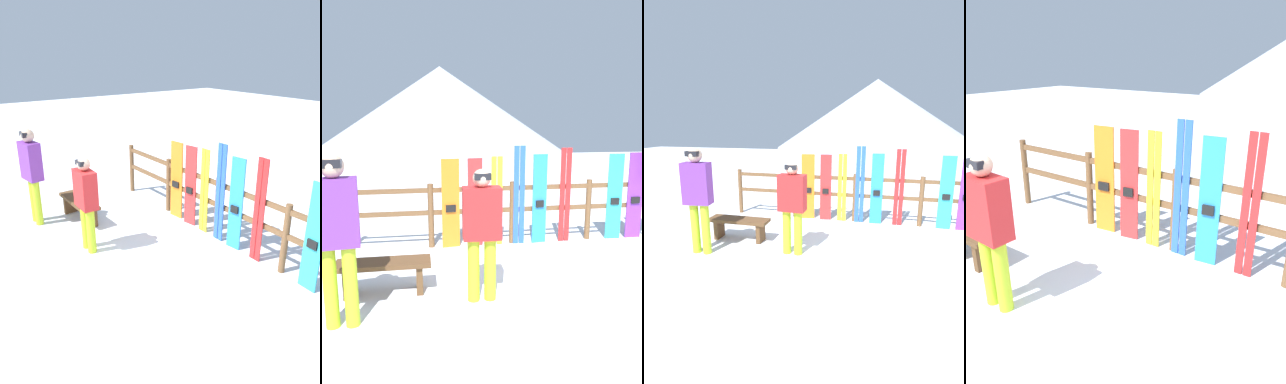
# 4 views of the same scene
# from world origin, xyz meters

# --- Properties ---
(ground_plane) EXTENTS (40.00, 40.00, 0.00)m
(ground_plane) POSITION_xyz_m (0.00, 0.00, 0.00)
(ground_plane) COLOR white
(fence) EXTENTS (5.78, 0.10, 1.10)m
(fence) POSITION_xyz_m (-0.00, 1.98, 0.66)
(fence) COLOR brown
(fence) RESTS_ON ground
(bench) EXTENTS (1.16, 0.36, 0.43)m
(bench) POSITION_xyz_m (-2.06, 0.29, 0.31)
(bench) COLOR brown
(bench) RESTS_ON ground
(person_purple) EXTENTS (0.48, 0.31, 1.82)m
(person_purple) POSITION_xyz_m (-2.43, -0.43, 1.07)
(person_purple) COLOR #B7D826
(person_purple) RESTS_ON ground
(person_red) EXTENTS (0.46, 0.26, 1.60)m
(person_red) POSITION_xyz_m (-0.88, -0.08, 0.92)
(person_red) COLOR #B7D826
(person_red) RESTS_ON ground
(snowboard_orange) EXTENTS (0.30, 0.08, 1.52)m
(snowboard_orange) POSITION_xyz_m (-1.08, 1.92, 0.76)
(snowboard_orange) COLOR orange
(snowboard_orange) RESTS_ON ground
(snowboard_red) EXTENTS (0.26, 0.09, 1.53)m
(snowboard_red) POSITION_xyz_m (-0.67, 1.92, 0.76)
(snowboard_red) COLOR red
(snowboard_red) RESTS_ON ground
(ski_pair_yellow) EXTENTS (0.19, 0.02, 1.55)m
(ski_pair_yellow) POSITION_xyz_m (-0.29, 1.92, 0.78)
(ski_pair_yellow) COLOR yellow
(ski_pair_yellow) RESTS_ON ground
(ski_pair_blue) EXTENTS (0.19, 0.02, 1.73)m
(ski_pair_blue) POSITION_xyz_m (0.11, 1.92, 0.86)
(ski_pair_blue) COLOR blue
(ski_pair_blue) RESTS_ON ground
(snowboard_blue) EXTENTS (0.26, 0.08, 1.58)m
(snowboard_blue) POSITION_xyz_m (0.47, 1.92, 0.78)
(snowboard_blue) COLOR #288CE0
(snowboard_blue) RESTS_ON ground
(ski_pair_red) EXTENTS (0.19, 0.02, 1.68)m
(ski_pair_red) POSITION_xyz_m (0.94, 1.92, 0.84)
(ski_pair_red) COLOR red
(ski_pair_red) RESTS_ON ground
(snowboard_cyan) EXTENTS (0.28, 0.07, 1.57)m
(snowboard_cyan) POSITION_xyz_m (1.89, 1.92, 0.78)
(snowboard_cyan) COLOR #2DBFCC
(snowboard_cyan) RESTS_ON ground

